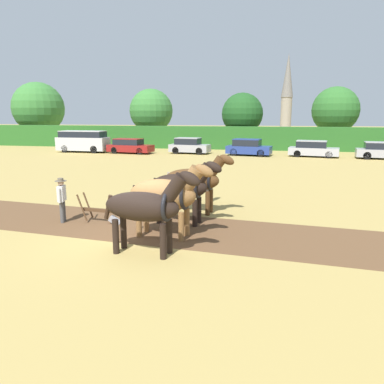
% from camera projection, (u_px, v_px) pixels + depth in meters
% --- Properties ---
extents(ground_plane, '(240.00, 240.00, 0.00)m').
position_uv_depth(ground_plane, '(132.00, 240.00, 11.52)').
color(ground_plane, '#A88E4C').
extents(plowed_furrow_strip, '(26.05, 5.89, 0.01)m').
position_uv_depth(plowed_furrow_strip, '(73.00, 220.00, 13.77)').
color(plowed_furrow_strip, brown).
rests_on(plowed_furrow_strip, ground).
extents(hedgerow, '(79.57, 1.68, 2.49)m').
position_uv_depth(hedgerow, '(233.00, 138.00, 41.41)').
color(hedgerow, '#286023').
rests_on(hedgerow, ground).
extents(tree_far_left, '(7.07, 7.07, 8.19)m').
position_uv_depth(tree_far_left, '(38.00, 108.00, 52.04)').
color(tree_far_left, '#423323').
rests_on(tree_far_left, ground).
extents(tree_left, '(5.55, 5.55, 7.03)m').
position_uv_depth(tree_left, '(151.00, 111.00, 48.18)').
color(tree_left, '#4C3823').
rests_on(tree_left, ground).
extents(tree_center_left, '(4.91, 4.91, 6.33)m').
position_uv_depth(tree_center_left, '(242.00, 114.00, 44.55)').
color(tree_center_left, '#423323').
rests_on(tree_center_left, ground).
extents(tree_center, '(5.47, 5.47, 7.03)m').
position_uv_depth(tree_center, '(335.00, 110.00, 44.27)').
color(tree_center, '#423323').
rests_on(tree_center, ground).
extents(church_spire, '(2.52, 2.52, 16.38)m').
position_uv_depth(church_spire, '(287.00, 91.00, 79.68)').
color(church_spire, gray).
rests_on(church_spire, ground).
extents(draft_horse_lead_left, '(2.90, 1.05, 2.46)m').
position_uv_depth(draft_horse_lead_left, '(146.00, 207.00, 10.17)').
color(draft_horse_lead_left, black).
rests_on(draft_horse_lead_left, ground).
extents(draft_horse_lead_right, '(2.87, 1.23, 2.44)m').
position_uv_depth(draft_horse_lead_right, '(166.00, 195.00, 11.62)').
color(draft_horse_lead_right, brown).
rests_on(draft_horse_lead_right, ground).
extents(draft_horse_trail_left, '(2.72, 1.11, 2.34)m').
position_uv_depth(draft_horse_trail_left, '(182.00, 187.00, 13.09)').
color(draft_horse_trail_left, black).
rests_on(draft_horse_trail_left, ground).
extents(draft_horse_trail_right, '(2.91, 1.10, 2.41)m').
position_uv_depth(draft_horse_trail_right, '(195.00, 180.00, 14.55)').
color(draft_horse_trail_right, '#513319').
rests_on(draft_horse_trail_right, ground).
extents(plow, '(1.66, 0.49, 1.13)m').
position_uv_depth(plow, '(104.00, 214.00, 13.33)').
color(plow, '#4C331E').
rests_on(plow, ground).
extents(farmer_at_plow, '(0.40, 0.62, 1.61)m').
position_uv_depth(farmer_at_plow, '(62.00, 197.00, 13.31)').
color(farmer_at_plow, '#4C4C4C').
rests_on(farmer_at_plow, ground).
extents(farmer_beside_team, '(0.39, 0.58, 1.56)m').
position_uv_depth(farmer_beside_team, '(209.00, 183.00, 16.24)').
color(farmer_beside_team, '#38332D').
rests_on(farmer_beside_team, ground).
extents(parked_van, '(5.22, 2.02, 2.17)m').
position_uv_depth(parked_van, '(83.00, 141.00, 38.18)').
color(parked_van, '#BCBCC1').
rests_on(parked_van, ground).
extents(parked_car_left, '(4.66, 2.26, 1.46)m').
position_uv_depth(parked_car_left, '(130.00, 146.00, 37.06)').
color(parked_car_left, maroon).
rests_on(parked_car_left, ground).
extents(parked_car_center_left, '(4.08, 2.16, 1.55)m').
position_uv_depth(parked_car_center_left, '(189.00, 146.00, 36.85)').
color(parked_car_center_left, '#9E9EA8').
rests_on(parked_car_center_left, ground).
extents(parked_car_center, '(4.34, 2.43, 1.55)m').
position_uv_depth(parked_car_center, '(248.00, 148.00, 35.13)').
color(parked_car_center, navy).
rests_on(parked_car_center, ground).
extents(parked_car_center_right, '(4.59, 2.46, 1.47)m').
position_uv_depth(parked_car_center_right, '(313.00, 149.00, 34.05)').
color(parked_car_center_right, '#A8A8B2').
rests_on(parked_car_center_right, ground).
extents(parked_car_right, '(4.67, 2.23, 1.47)m').
position_uv_depth(parked_car_right, '(383.00, 151.00, 32.29)').
color(parked_car_right, '#9E9EA8').
rests_on(parked_car_right, ground).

